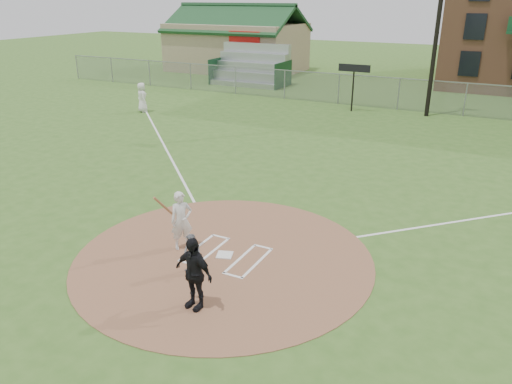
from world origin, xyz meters
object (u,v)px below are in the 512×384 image
at_px(ondeck_player, 142,97).
at_px(batter_at_plate, 181,220).
at_px(umpire, 194,273).
at_px(home_plate, 225,255).
at_px(catcher, 192,255).

relative_size(ondeck_player, batter_at_plate, 1.03).
relative_size(umpire, batter_at_plate, 1.02).
relative_size(home_plate, umpire, 0.24).
bearing_deg(home_plate, umpire, -75.36).
relative_size(catcher, batter_at_plate, 0.64).
bearing_deg(home_plate, batter_at_plate, -173.25).
xyz_separation_m(catcher, umpire, (0.89, -1.24, 0.34)).
bearing_deg(batter_at_plate, umpire, -49.53).
relative_size(catcher, ondeck_player, 0.62).
bearing_deg(home_plate, ondeck_player, 135.68).
bearing_deg(batter_at_plate, home_plate, 6.75).
distance_m(catcher, batter_at_plate, 1.56).
relative_size(home_plate, ondeck_player, 0.24).
height_order(home_plate, catcher, catcher).
distance_m(catcher, umpire, 1.56).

